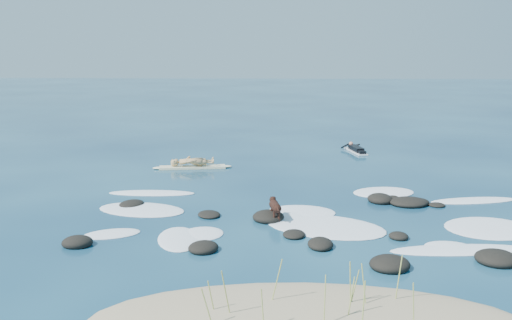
{
  "coord_description": "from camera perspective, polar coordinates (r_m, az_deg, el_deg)",
  "views": [
    {
      "loc": [
        -0.63,
        -18.26,
        5.33
      ],
      "look_at": [
        -1.54,
        4.0,
        0.9
      ],
      "focal_mm": 40.0,
      "sensor_mm": 36.0,
      "label": 1
    }
  ],
  "objects": [
    {
      "name": "standing_surfer_rig",
      "position": [
        25.47,
        -6.41,
        0.91
      ],
      "size": [
        3.53,
        1.06,
        2.01
      ],
      "rotation": [
        0.0,
        0.0,
        0.16
      ],
      "color": "beige",
      "rests_on": "ground"
    },
    {
      "name": "dog",
      "position": [
        17.73,
        1.9,
        -4.63
      ],
      "size": [
        0.44,
        1.14,
        0.73
      ],
      "rotation": [
        0.0,
        0.0,
        1.77
      ],
      "color": "black",
      "rests_on": "ground"
    },
    {
      "name": "breaking_foam",
      "position": [
        18.16,
        6.04,
        -5.85
      ],
      "size": [
        14.82,
        7.85,
        0.12
      ],
      "color": "white",
      "rests_on": "ground"
    },
    {
      "name": "paddling_surfer_rig",
      "position": [
        29.79,
        9.95,
        1.05
      ],
      "size": [
        1.2,
        2.42,
        0.42
      ],
      "rotation": [
        0.0,
        0.0,
        1.8
      ],
      "color": "silver",
      "rests_on": "ground"
    },
    {
      "name": "ground",
      "position": [
        19.04,
        4.17,
        -5.05
      ],
      "size": [
        160.0,
        160.0,
        0.0
      ],
      "primitive_type": "plane",
      "color": "#0A2642",
      "rests_on": "ground"
    },
    {
      "name": "dune_grass",
      "position": [
        11.25,
        6.36,
        -13.52
      ],
      "size": [
        3.94,
        1.84,
        1.22
      ],
      "color": "#9EAA52",
      "rests_on": "ground"
    },
    {
      "name": "reef_rocks",
      "position": [
        17.34,
        7.75,
        -6.47
      ],
      "size": [
        12.05,
        7.34,
        0.41
      ],
      "color": "black",
      "rests_on": "ground"
    }
  ]
}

